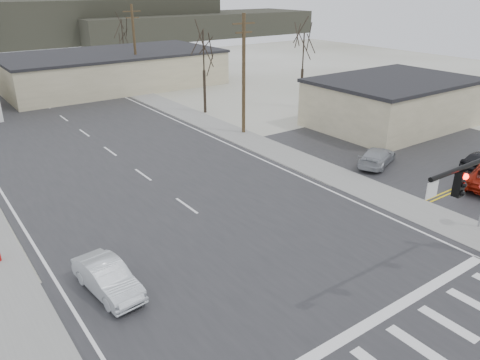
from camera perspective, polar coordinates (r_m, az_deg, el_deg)
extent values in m
plane|color=white|center=(22.12, 4.02, -10.63)|extent=(140.00, 140.00, 0.00)
cube|color=#262629|center=(33.68, -12.44, 1.13)|extent=(18.00, 110.00, 0.05)
cube|color=#262629|center=(22.11, 4.02, -10.58)|extent=(90.00, 10.00, 0.04)
cube|color=#262629|center=(39.67, 21.06, 3.42)|extent=(18.00, 20.00, 0.03)
cube|color=gray|center=(42.62, -2.15, 6.26)|extent=(3.00, 90.00, 0.06)
cube|color=black|center=(18.41, 25.16, -0.37)|extent=(0.32, 0.30, 1.00)
sphere|color=#FF0C05|center=(18.22, 25.78, 0.38)|extent=(0.22, 0.22, 0.22)
cube|color=silver|center=(16.94, 22.37, -1.09)|extent=(0.60, 0.04, 0.60)
cube|color=#C4B996|center=(62.89, -15.24, 12.75)|extent=(26.00, 14.00, 4.00)
cube|color=black|center=(62.58, -15.45, 14.69)|extent=(26.30, 14.30, 0.30)
cube|color=#C4B996|center=(45.58, 18.05, 8.83)|extent=(14.00, 10.00, 4.00)
cube|color=black|center=(45.15, 18.39, 11.47)|extent=(14.30, 10.30, 0.30)
cylinder|color=#483921|center=(40.37, 0.45, 12.60)|extent=(0.30, 0.30, 10.00)
cube|color=#483921|center=(39.84, 0.47, 18.55)|extent=(2.20, 0.12, 0.12)
cube|color=#483921|center=(39.90, 0.47, 17.55)|extent=(1.60, 0.12, 0.12)
cylinder|color=#483921|center=(59.36, -12.68, 15.37)|extent=(0.30, 0.30, 10.00)
cube|color=#483921|center=(59.00, -13.05, 19.40)|extent=(2.20, 0.12, 0.12)
cube|color=#483921|center=(59.04, -12.99, 18.73)|extent=(1.60, 0.12, 0.12)
cylinder|color=#2F271D|center=(48.00, -4.33, 10.69)|extent=(0.28, 0.28, 4.25)
cylinder|color=#2F271D|center=(47.35, -4.47, 15.22)|extent=(0.14, 0.14, 4.25)
cylinder|color=#2F271D|center=(72.06, -13.87, 14.08)|extent=(0.28, 0.28, 4.00)
cylinder|color=#2F271D|center=(71.64, -14.15, 16.92)|extent=(0.14, 0.14, 4.00)
cylinder|color=#2F271D|center=(50.58, 7.50, 11.04)|extent=(0.28, 0.28, 4.00)
cylinder|color=#2F271D|center=(49.98, 7.72, 15.08)|extent=(0.14, 0.14, 4.00)
cube|color=#333026|center=(113.56, -23.08, 17.26)|extent=(80.00, 18.00, 9.00)
cube|color=#333026|center=(121.47, -5.28, 18.30)|extent=(60.00, 18.00, 5.50)
imported|color=#B1B7BC|center=(20.88, -15.84, -11.43)|extent=(1.88, 4.23, 1.35)
imported|color=black|center=(58.81, -20.46, 10.31)|extent=(3.20, 5.75, 1.58)
imported|color=#91959A|center=(35.09, 16.36, 2.74)|extent=(4.71, 3.31, 1.27)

